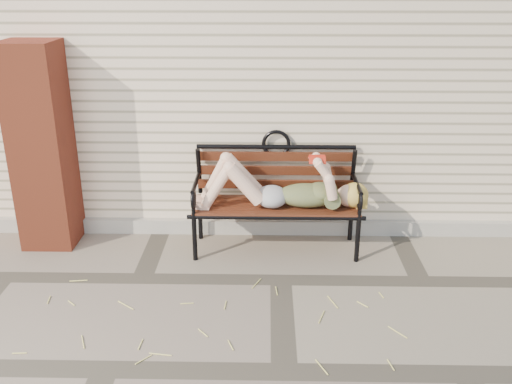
{
  "coord_description": "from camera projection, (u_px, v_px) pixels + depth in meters",
  "views": [
    {
      "loc": [
        -0.13,
        -4.47,
        2.6
      ],
      "look_at": [
        -0.23,
        0.44,
        0.67
      ],
      "focal_mm": 40.0,
      "sensor_mm": 36.0,
      "label": 1
    }
  ],
  "objects": [
    {
      "name": "ground",
      "position": [
        281.0,
        280.0,
        5.11
      ],
      "size": [
        80.0,
        80.0,
        0.0
      ],
      "primitive_type": "plane",
      "color": "gray",
      "rests_on": "ground"
    },
    {
      "name": "house_wall",
      "position": [
        278.0,
        60.0,
        7.35
      ],
      "size": [
        8.0,
        4.0,
        3.0
      ],
      "primitive_type": "cube",
      "color": "beige",
      "rests_on": "ground"
    },
    {
      "name": "foundation_strip",
      "position": [
        279.0,
        227.0,
        5.98
      ],
      "size": [
        8.0,
        0.1,
        0.15
      ],
      "primitive_type": "cube",
      "color": "#AEA99D",
      "rests_on": "ground"
    },
    {
      "name": "brick_pillar",
      "position": [
        42.0,
        147.0,
        5.48
      ],
      "size": [
        0.5,
        0.5,
        2.0
      ],
      "primitive_type": "cube",
      "color": "maroon",
      "rests_on": "ground"
    },
    {
      "name": "straw_scatter",
      "position": [
        208.0,
        339.0,
        4.28
      ],
      "size": [
        2.94,
        1.51,
        0.01
      ],
      "color": "#E2D76E",
      "rests_on": "ground"
    },
    {
      "name": "reading_woman",
      "position": [
        278.0,
        187.0,
        5.4
      ],
      "size": [
        1.65,
        0.37,
        0.52
      ],
      "color": "#093645",
      "rests_on": "ground"
    },
    {
      "name": "garden_bench",
      "position": [
        276.0,
        186.0,
        5.54
      ],
      "size": [
        1.74,
        0.69,
        1.13
      ],
      "color": "black",
      "rests_on": "ground"
    }
  ]
}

